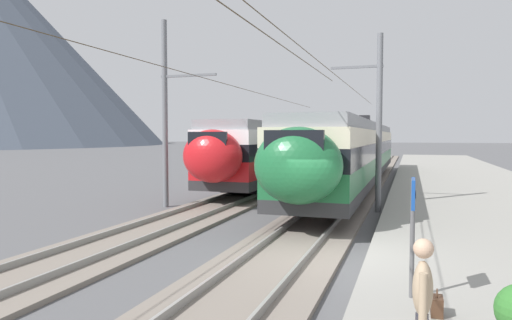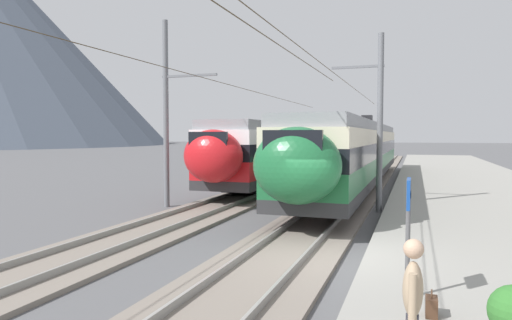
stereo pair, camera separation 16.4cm
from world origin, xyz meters
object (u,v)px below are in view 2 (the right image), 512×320
at_px(train_near_platform, 358,151).
at_px(platform_sign, 408,211).
at_px(train_far_track, 285,150).
at_px(handbag_near_sign, 431,306).
at_px(passenger_walking, 413,306).
at_px(catenary_mast_far_side, 169,111).
at_px(catenary_mast_mid, 377,118).

bearing_deg(train_near_platform, platform_sign, -170.93).
distance_m(train_far_track, handbag_near_sign, 23.01).
height_order(train_far_track, passenger_walking, train_far_track).
bearing_deg(platform_sign, train_far_track, 21.01).
distance_m(train_far_track, passenger_walking, 25.01).
height_order(train_near_platform, passenger_walking, train_near_platform).
xyz_separation_m(platform_sign, handbag_near_sign, (-0.72, -0.38, -1.37)).
bearing_deg(passenger_walking, catenary_mast_far_side, 39.22).
relative_size(train_near_platform, train_far_track, 1.31).
bearing_deg(catenary_mast_far_side, train_far_track, -10.73).
distance_m(passenger_walking, handbag_near_sign, 2.43).
xyz_separation_m(catenary_mast_mid, catenary_mast_far_side, (-1.69, 8.65, 0.35)).
height_order(platform_sign, passenger_walking, platform_sign).
bearing_deg(catenary_mast_far_side, passenger_walking, -140.78).
bearing_deg(passenger_walking, train_far_track, 18.74).
xyz_separation_m(passenger_walking, handbag_near_sign, (2.28, -0.28, -0.79)).
height_order(train_near_platform, catenary_mast_far_side, catenary_mast_far_side).
bearing_deg(platform_sign, passenger_walking, -178.20).
distance_m(catenary_mast_far_side, handbag_near_sign, 15.04).
bearing_deg(catenary_mast_far_side, catenary_mast_mid, -78.97).
relative_size(platform_sign, passenger_walking, 1.23).
bearing_deg(platform_sign, train_near_platform, 9.07).
distance_m(train_near_platform, passenger_walking, 22.82).
bearing_deg(catenary_mast_far_side, handbag_near_sign, -134.22).
bearing_deg(train_near_platform, handbag_near_sign, -170.21).
bearing_deg(train_near_platform, catenary_mast_far_side, 145.57).
relative_size(train_far_track, passenger_walking, 14.28).
bearing_deg(train_far_track, passenger_walking, -161.26).
height_order(train_far_track, platform_sign, train_far_track).
distance_m(catenary_mast_mid, catenary_mast_far_side, 8.82).
height_order(train_far_track, catenary_mast_far_side, catenary_mast_far_side).
bearing_deg(platform_sign, catenary_mast_mid, 7.25).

